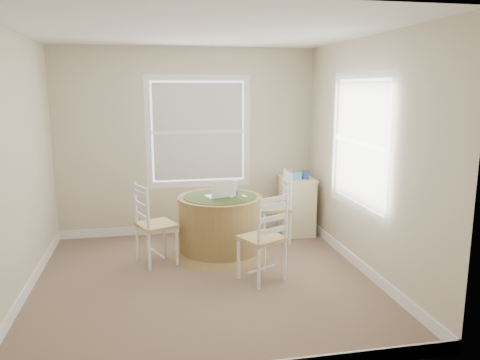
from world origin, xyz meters
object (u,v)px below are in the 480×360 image
object	(u,v)px
round_table	(220,223)
laptop	(221,194)
corner_chest	(297,205)
chair_right	(274,207)
chair_left	(156,225)
chair_near	(262,238)

from	to	relation	value
round_table	laptop	distance (m)	0.37
round_table	corner_chest	bearing A→B (deg)	12.58
chair_right	corner_chest	distance (m)	0.53
round_table	chair_left	bearing A→B (deg)	174.47
laptop	corner_chest	xyz separation A→B (m)	(1.20, 0.71, -0.37)
laptop	chair_right	bearing A→B (deg)	-169.45
chair_right	corner_chest	xyz separation A→B (m)	(0.42, 0.33, -0.07)
round_table	laptop	size ratio (longest dim) A/B	3.15
round_table	laptop	xyz separation A→B (m)	(0.01, -0.03, 0.37)
chair_right	corner_chest	bearing A→B (deg)	131.91
chair_right	laptop	xyz separation A→B (m)	(-0.78, -0.38, 0.30)
chair_right	laptop	distance (m)	0.92
chair_near	laptop	size ratio (longest dim) A/B	2.45
chair_near	corner_chest	size ratio (longest dim) A/B	1.18
chair_near	laptop	xyz separation A→B (m)	(-0.31, 0.85, 0.30)
chair_right	laptop	bearing A→B (deg)	-60.05
laptop	corner_chest	world-z (taller)	laptop
round_table	corner_chest	distance (m)	1.38
laptop	corner_chest	size ratio (longest dim) A/B	0.48
chair_left	corner_chest	xyz separation A→B (m)	(1.99, 0.83, -0.07)
chair_near	chair_right	distance (m)	1.31
chair_near	chair_right	size ratio (longest dim) A/B	1.00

